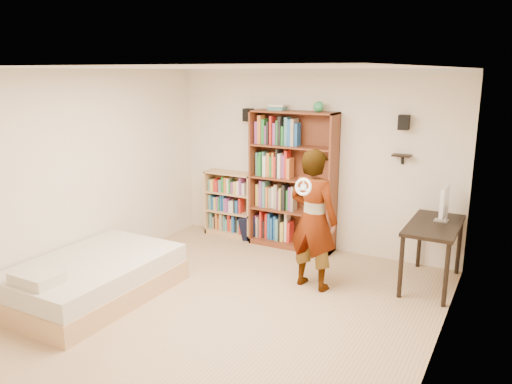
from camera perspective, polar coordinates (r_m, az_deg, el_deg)
ground at (r=5.90m, az=-3.54°, el=-13.28°), size 4.50×5.00×0.01m
room_shell at (r=5.33m, az=-3.82°, el=3.84°), size 4.52×5.02×2.71m
crown_molding at (r=5.26m, az=-3.98°, el=13.64°), size 4.50×5.00×0.06m
speaker_left at (r=7.88m, az=-0.91°, el=8.80°), size 0.14×0.12×0.20m
speaker_right at (r=7.02m, az=16.55°, el=7.64°), size 0.14×0.12×0.20m
wall_shelf at (r=7.09m, az=16.32°, el=4.03°), size 0.25×0.16×0.02m
tall_bookshelf at (r=7.57m, az=4.21°, el=1.27°), size 1.32×0.39×2.10m
low_bookshelf at (r=8.24m, az=-2.91°, el=-1.37°), size 0.85×0.32×1.07m
computer_desk at (r=6.73m, az=19.44°, el=-6.76°), size 0.60×1.20×0.82m
imac at (r=6.68m, az=20.55°, el=-1.28°), size 0.16×0.46×0.45m
daybed at (r=6.37m, az=-18.12°, el=-8.87°), size 1.32×2.03×0.60m
person at (r=6.19m, az=6.56°, el=-3.15°), size 0.70×0.51×1.77m
wii_wheel at (r=5.77m, az=5.44°, el=0.58°), size 0.21×0.08×0.21m
navy_bag at (r=8.08m, az=-0.78°, el=-4.10°), size 0.35×0.28×0.41m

